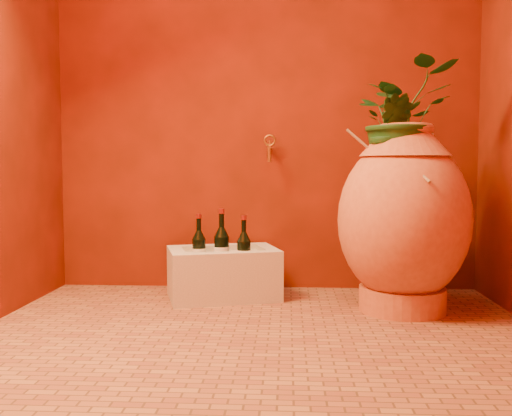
# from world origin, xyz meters

# --- Properties ---
(floor) EXTENTS (2.50, 2.50, 0.00)m
(floor) POSITION_xyz_m (0.00, 0.00, 0.00)
(floor) COLOR #975831
(floor) RESTS_ON ground
(wall_back) EXTENTS (2.50, 0.02, 2.50)m
(wall_back) POSITION_xyz_m (0.00, 1.00, 1.25)
(wall_back) COLOR #511704
(wall_back) RESTS_ON ground
(amphora) EXTENTS (0.84, 0.84, 0.94)m
(amphora) POSITION_xyz_m (0.71, 0.46, 0.47)
(amphora) COLOR #C66938
(amphora) RESTS_ON floor
(stone_basin) EXTENTS (0.68, 0.56, 0.28)m
(stone_basin) POSITION_xyz_m (-0.23, 0.71, 0.13)
(stone_basin) COLOR beige
(stone_basin) RESTS_ON floor
(wine_bottle_a) EXTENTS (0.09, 0.09, 0.35)m
(wine_bottle_a) POSITION_xyz_m (-0.23, 0.66, 0.28)
(wine_bottle_a) COLOR black
(wine_bottle_a) RESTS_ON stone_basin
(wine_bottle_b) EXTENTS (0.08, 0.08, 0.32)m
(wine_bottle_b) POSITION_xyz_m (-0.10, 0.63, 0.27)
(wine_bottle_b) COLOR black
(wine_bottle_b) RESTS_ON stone_basin
(wine_bottle_c) EXTENTS (0.08, 0.08, 0.32)m
(wine_bottle_c) POSITION_xyz_m (-0.36, 0.68, 0.27)
(wine_bottle_c) COLOR black
(wine_bottle_c) RESTS_ON stone_basin
(wall_tap) EXTENTS (0.07, 0.15, 0.16)m
(wall_tap) POSITION_xyz_m (0.03, 0.92, 0.85)
(wall_tap) COLOR #AC7C27
(wall_tap) RESTS_ON wall_back
(plant_main) EXTENTS (0.63, 0.60, 0.55)m
(plant_main) POSITION_xyz_m (0.70, 0.49, 0.98)
(plant_main) COLOR #174218
(plant_main) RESTS_ON amphora
(plant_side) EXTENTS (0.24, 0.21, 0.37)m
(plant_side) POSITION_xyz_m (0.64, 0.41, 0.90)
(plant_side) COLOR #174218
(plant_side) RESTS_ON amphora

